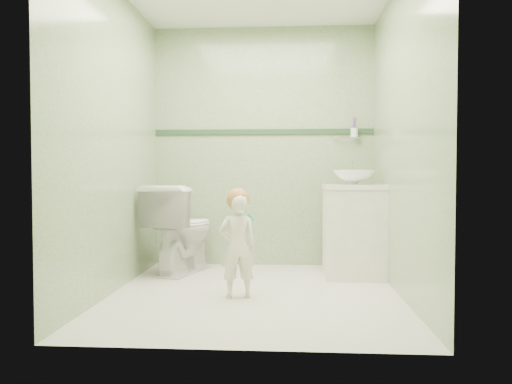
{
  "coord_description": "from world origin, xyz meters",
  "views": [
    {
      "loc": [
        0.27,
        -3.83,
        0.92
      ],
      "look_at": [
        0.0,
        0.15,
        0.78
      ],
      "focal_mm": 35.3,
      "sensor_mm": 36.0,
      "label": 1
    }
  ],
  "objects": [
    {
      "name": "vanity",
      "position": [
        0.84,
        0.7,
        0.4
      ],
      "size": [
        0.52,
        0.5,
        0.8
      ],
      "primitive_type": "cube",
      "color": "white",
      "rests_on": "ground"
    },
    {
      "name": "toilet",
      "position": [
        -0.74,
        0.8,
        0.41
      ],
      "size": [
        0.67,
        0.9,
        0.82
      ],
      "primitive_type": "imported",
      "rotation": [
        0.0,
        0.0,
        2.85
      ],
      "color": "white",
      "rests_on": "ground"
    },
    {
      "name": "toddler",
      "position": [
        -0.12,
        -0.12,
        0.38
      ],
      "size": [
        0.32,
        0.25,
        0.77
      ],
      "primitive_type": "imported",
      "rotation": [
        0.0,
        0.0,
        3.38
      ],
      "color": "silver",
      "rests_on": "ground"
    },
    {
      "name": "room_shell",
      "position": [
        0.0,
        0.0,
        1.2
      ],
      "size": [
        2.5,
        2.54,
        2.4
      ],
      "color": "gray",
      "rests_on": "ground"
    },
    {
      "name": "basin",
      "position": [
        0.84,
        0.7,
        0.89
      ],
      "size": [
        0.37,
        0.37,
        0.13
      ],
      "primitive_type": "imported",
      "color": "white",
      "rests_on": "counter"
    },
    {
      "name": "counter",
      "position": [
        0.84,
        0.7,
        0.81
      ],
      "size": [
        0.54,
        0.52,
        0.04
      ],
      "primitive_type": "cube",
      "color": "white",
      "rests_on": "vanity"
    },
    {
      "name": "hair_cap",
      "position": [
        -0.12,
        -0.1,
        0.73
      ],
      "size": [
        0.17,
        0.17,
        0.17
      ],
      "primitive_type": "sphere",
      "color": "#B07239",
      "rests_on": "toddler"
    },
    {
      "name": "ground",
      "position": [
        0.0,
        0.0,
        0.0
      ],
      "size": [
        2.5,
        2.5,
        0.0
      ],
      "primitive_type": "plane",
      "color": "beige",
      "rests_on": "ground"
    },
    {
      "name": "cup_holder",
      "position": [
        0.89,
        1.18,
        1.33
      ],
      "size": [
        0.26,
        0.07,
        0.21
      ],
      "color": "silver",
      "rests_on": "room_shell"
    },
    {
      "name": "trim_stripe",
      "position": [
        0.0,
        1.24,
        1.35
      ],
      "size": [
        2.2,
        0.02,
        0.05
      ],
      "primitive_type": "cube",
      "color": "#274329",
      "rests_on": "room_shell"
    },
    {
      "name": "teal_toothbrush",
      "position": [
        -0.02,
        -0.22,
        0.61
      ],
      "size": [
        0.11,
        0.14,
        0.08
      ],
      "color": "#029C7F",
      "rests_on": "toddler"
    },
    {
      "name": "faucet",
      "position": [
        0.84,
        0.89,
        0.97
      ],
      "size": [
        0.03,
        0.13,
        0.18
      ],
      "color": "silver",
      "rests_on": "counter"
    }
  ]
}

